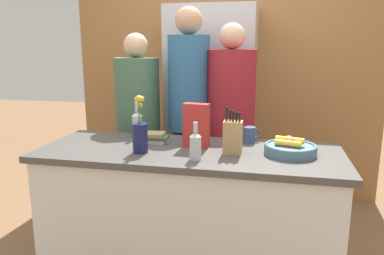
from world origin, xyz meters
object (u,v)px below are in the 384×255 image
at_px(fruit_bowl, 290,148).
at_px(person_at_sink, 138,124).
at_px(coffee_mug, 250,135).
at_px(person_in_blue, 189,109).
at_px(flower_vase, 140,135).
at_px(cereal_box, 196,125).
at_px(bottle_oil, 137,123).
at_px(bottle_vinegar, 195,145).
at_px(person_in_red_tee, 230,121).
at_px(book_stack, 153,138).
at_px(refrigerator, 212,109).
at_px(knife_block, 233,137).

bearing_deg(fruit_bowl, person_at_sink, 152.93).
xyz_separation_m(coffee_mug, person_in_blue, (-0.50, 0.42, 0.08)).
distance_m(fruit_bowl, person_at_sink, 1.30).
bearing_deg(fruit_bowl, flower_vase, -170.23).
height_order(cereal_box, bottle_oil, cereal_box).
height_order(fruit_bowl, bottle_vinegar, bottle_vinegar).
height_order(fruit_bowl, person_in_blue, person_in_blue).
xyz_separation_m(person_at_sink, person_in_blue, (0.41, 0.05, 0.13)).
xyz_separation_m(flower_vase, person_in_red_tee, (0.44, 0.84, -0.06)).
relative_size(coffee_mug, bottle_oil, 0.45).
distance_m(cereal_box, book_stack, 0.32).
relative_size(book_stack, person_in_red_tee, 0.12).
xyz_separation_m(refrigerator, cereal_box, (0.09, -1.20, 0.10)).
xyz_separation_m(refrigerator, flower_vase, (-0.21, -1.40, 0.07)).
bearing_deg(coffee_mug, person_in_blue, 140.36).
distance_m(bottle_oil, bottle_vinegar, 0.66).
height_order(bottle_oil, person_in_blue, person_in_blue).
height_order(flower_vase, bottle_vinegar, flower_vase).
bearing_deg(cereal_box, book_stack, 171.71).
relative_size(coffee_mug, person_in_red_tee, 0.07).
bearing_deg(flower_vase, bottle_oil, 112.75).
relative_size(fruit_bowl, person_in_red_tee, 0.18).
bearing_deg(book_stack, bottle_oil, 142.15).
height_order(book_stack, bottle_vinegar, bottle_vinegar).
distance_m(fruit_bowl, bottle_vinegar, 0.57).
height_order(flower_vase, book_stack, flower_vase).
distance_m(book_stack, person_at_sink, 0.58).
bearing_deg(coffee_mug, fruit_bowl, -41.95).
relative_size(flower_vase, person_at_sink, 0.21).
height_order(person_at_sink, person_in_red_tee, person_in_red_tee).
bearing_deg(knife_block, coffee_mug, 73.68).
height_order(refrigerator, person_in_blue, refrigerator).
distance_m(refrigerator, coffee_mug, 1.10).
xyz_separation_m(fruit_bowl, bottle_oil, (-1.02, 0.21, 0.06)).
height_order(knife_block, person_in_red_tee, person_in_red_tee).
distance_m(fruit_bowl, coffee_mug, 0.34).
relative_size(knife_block, flower_vase, 0.81).
bearing_deg(bottle_oil, flower_vase, -67.25).
xyz_separation_m(coffee_mug, book_stack, (-0.62, -0.14, -0.02)).
height_order(coffee_mug, bottle_oil, bottle_oil).
relative_size(flower_vase, book_stack, 1.69).
bearing_deg(refrigerator, person_in_blue, -98.22).
bearing_deg(book_stack, person_in_blue, 77.78).
bearing_deg(book_stack, flower_vase, -89.82).
relative_size(coffee_mug, book_stack, 0.54).
bearing_deg(person_in_blue, refrigerator, 64.09).
height_order(refrigerator, bottle_oil, refrigerator).
bearing_deg(refrigerator, bottle_vinegar, -84.41).
bearing_deg(person_at_sink, book_stack, -37.41).
bearing_deg(coffee_mug, flower_vase, -148.84).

